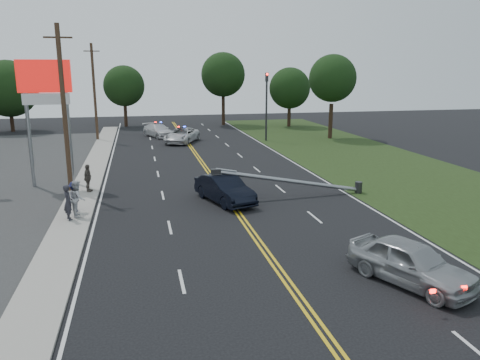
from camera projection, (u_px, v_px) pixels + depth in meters
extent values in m
plane|color=black|center=(266.00, 252.00, 19.48)|extent=(120.00, 120.00, 0.00)
cube|color=#9E988E|center=(81.00, 199.00, 27.21)|extent=(1.80, 70.00, 0.12)
cube|color=black|center=(418.00, 181.00, 31.79)|extent=(12.00, 80.00, 0.01)
cube|color=gold|center=(223.00, 192.00, 28.97)|extent=(0.36, 80.00, 0.00)
cylinder|color=gray|center=(29.00, 133.00, 29.53)|extent=(0.24, 0.24, 7.00)
cylinder|color=gray|center=(69.00, 132.00, 30.03)|extent=(0.24, 0.24, 7.00)
cube|color=#B4100C|center=(44.00, 76.00, 28.96)|extent=(3.20, 0.35, 2.00)
cube|color=white|center=(46.00, 99.00, 29.29)|extent=(2.80, 0.30, 0.70)
cylinder|color=#2D2D30|center=(266.00, 107.00, 48.90)|extent=(0.20, 0.20, 7.00)
cube|color=#2D2D30|center=(267.00, 77.00, 48.18)|extent=(0.28, 0.28, 0.90)
sphere|color=#FF0C07|center=(267.00, 74.00, 47.96)|extent=(0.22, 0.22, 0.22)
cylinder|color=#2D2D30|center=(358.00, 187.00, 28.68)|extent=(0.44, 0.44, 0.70)
cylinder|color=gray|center=(290.00, 181.00, 27.61)|extent=(8.90, 0.24, 1.80)
cube|color=#2D2D30|center=(216.00, 172.00, 26.51)|extent=(0.55, 0.32, 0.30)
cylinder|color=#382619|center=(64.00, 111.00, 27.80)|extent=(0.28, 0.28, 10.00)
cube|color=#382619|center=(58.00, 37.00, 26.83)|extent=(1.60, 0.10, 0.10)
cylinder|color=#382619|center=(94.00, 93.00, 48.70)|extent=(0.28, 0.28, 10.00)
cube|color=#382619|center=(92.00, 51.00, 47.73)|extent=(1.60, 0.10, 0.10)
cylinder|color=black|center=(12.00, 119.00, 56.54)|extent=(0.44, 0.44, 2.98)
sphere|color=black|center=(8.00, 89.00, 55.69)|extent=(6.73, 6.73, 6.73)
cylinder|color=black|center=(126.00, 115.00, 61.51)|extent=(0.44, 0.44, 3.06)
sphere|color=black|center=(124.00, 86.00, 60.64)|extent=(5.25, 5.25, 5.25)
cylinder|color=black|center=(223.00, 111.00, 63.14)|extent=(0.44, 0.44, 3.88)
sphere|color=black|center=(223.00, 75.00, 62.04)|extent=(5.83, 5.83, 5.83)
cylinder|color=black|center=(289.00, 115.00, 61.64)|extent=(0.44, 0.44, 2.89)
sphere|color=black|center=(290.00, 88.00, 60.82)|extent=(5.32, 5.32, 5.32)
cylinder|color=black|center=(331.00, 121.00, 50.95)|extent=(0.44, 0.44, 3.75)
sphere|color=black|center=(333.00, 78.00, 49.89)|extent=(5.05, 5.05, 5.05)
imported|color=black|center=(225.00, 189.00, 26.61)|extent=(3.04, 4.97, 1.55)
imported|color=#989B9F|center=(411.00, 262.00, 16.49)|extent=(3.61, 5.00, 1.58)
imported|color=silver|center=(182.00, 135.00, 48.21)|extent=(4.50, 5.96, 1.50)
imported|color=silver|center=(159.00, 130.00, 52.30)|extent=(3.78, 5.30, 1.43)
imported|color=#28272F|center=(68.00, 202.00, 23.12)|extent=(0.65, 0.76, 1.77)
imported|color=#BCBCC1|center=(77.00, 198.00, 23.67)|extent=(0.84, 1.00, 1.87)
imported|color=#1B1F45|center=(75.00, 196.00, 24.52)|extent=(0.83, 1.15, 1.61)
imported|color=#564D45|center=(88.00, 178.00, 28.43)|extent=(0.66, 1.06, 1.69)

